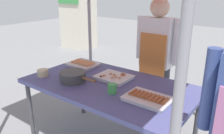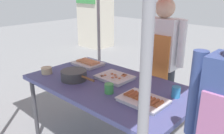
{
  "view_description": "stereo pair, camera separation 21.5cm",
  "coord_description": "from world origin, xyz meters",
  "views": [
    {
      "loc": [
        1.22,
        -1.58,
        1.6
      ],
      "look_at": [
        0.0,
        0.05,
        0.9
      ],
      "focal_mm": 36.75,
      "sensor_mm": 36.0,
      "label": 1
    },
    {
      "loc": [
        1.38,
        -1.44,
        1.6
      ],
      "look_at": [
        0.0,
        0.05,
        0.9
      ],
      "focal_mm": 36.75,
      "sensor_mm": 36.0,
      "label": 2
    }
  ],
  "objects": [
    {
      "name": "tray_meat_skewers",
      "position": [
        -0.03,
        0.12,
        0.77
      ],
      "size": [
        0.33,
        0.27,
        0.04
      ],
      "color": "silver",
      "rests_on": "stall_table"
    },
    {
      "name": "drink_cup_by_wok",
      "position": [
        0.61,
        0.16,
        0.8
      ],
      "size": [
        0.07,
        0.07,
        0.09
      ],
      "primitive_type": "cylinder",
      "color": "#338CBF",
      "rests_on": "stall_table"
    },
    {
      "name": "stall_table",
      "position": [
        0.0,
        0.0,
        0.7
      ],
      "size": [
        1.6,
        0.9,
        0.75
      ],
      "color": "#4C518C",
      "rests_on": "ground"
    },
    {
      "name": "vendor_woman",
      "position": [
        0.14,
        0.7,
        0.89
      ],
      "size": [
        0.52,
        0.22,
        1.52
      ],
      "rotation": [
        0.0,
        0.0,
        3.14
      ],
      "color": "#333842",
      "rests_on": "ground"
    },
    {
      "name": "drink_cup_near_edge",
      "position": [
        0.15,
        -0.15,
        0.79
      ],
      "size": [
        0.08,
        0.08,
        0.08
      ],
      "primitive_type": "cylinder",
      "color": "#3F994C",
      "rests_on": "stall_table"
    },
    {
      "name": "cooking_wok",
      "position": [
        -0.31,
        -0.16,
        0.8
      ],
      "size": [
        0.41,
        0.25,
        0.09
      ],
      "color": "#38383A",
      "rests_on": "stall_table"
    },
    {
      "name": "neighbor_stall_left",
      "position": [
        -3.42,
        3.05,
        0.88
      ],
      "size": [
        0.81,
        0.7,
        1.75
      ],
      "color": "beige",
      "rests_on": "ground"
    },
    {
      "name": "condiment_bowl",
      "position": [
        -0.66,
        -0.25,
        0.78
      ],
      "size": [
        0.11,
        0.11,
        0.07
      ],
      "primitive_type": "cylinder",
      "color": "#BFB28C",
      "rests_on": "stall_table"
    },
    {
      "name": "tray_pork_links",
      "position": [
        -0.55,
        0.23,
        0.77
      ],
      "size": [
        0.34,
        0.26,
        0.06
      ],
      "color": "silver",
      "rests_on": "stall_table"
    },
    {
      "name": "tray_grilled_sausages",
      "position": [
        0.47,
        -0.09,
        0.77
      ],
      "size": [
        0.37,
        0.26,
        0.05
      ],
      "color": "silver",
      "rests_on": "stall_table"
    }
  ]
}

